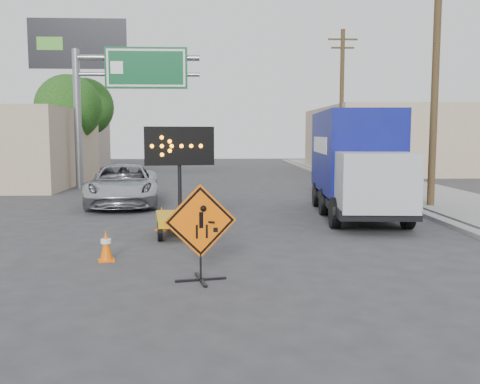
{
  "coord_description": "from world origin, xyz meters",
  "views": [
    {
      "loc": [
        0.23,
        -8.78,
        2.7
      ],
      "look_at": [
        0.81,
        3.7,
        1.34
      ],
      "focal_mm": 40.0,
      "sensor_mm": 36.0,
      "label": 1
    }
  ],
  "objects": [
    {
      "name": "billboard",
      "position": [
        -8.35,
        25.87,
        7.35
      ],
      "size": [
        6.1,
        0.54,
        9.85
      ],
      "color": "slate",
      "rests_on": "ground"
    },
    {
      "name": "cone_c",
      "position": [
        -0.61,
        6.44,
        0.4
      ],
      "size": [
        0.51,
        0.51,
        0.8
      ],
      "rotation": [
        0.0,
        0.0,
        0.32
      ],
      "color": "#F56005",
      "rests_on": "ground"
    },
    {
      "name": "tree_left_far",
      "position": [
        -9.0,
        30.0,
        4.6
      ],
      "size": [
        4.1,
        4.1,
        6.66
      ],
      "color": "#47371E",
      "rests_on": "ground"
    },
    {
      "name": "building_right_far",
      "position": [
        13.0,
        30.0,
        2.3
      ],
      "size": [
        10.0,
        14.0,
        4.6
      ],
      "primitive_type": "cube",
      "color": "tan",
      "rests_on": "ground"
    },
    {
      "name": "cone_a",
      "position": [
        -2.1,
        2.53,
        0.34
      ],
      "size": [
        0.42,
        0.42,
        0.67
      ],
      "rotation": [
        0.0,
        0.0,
        0.26
      ],
      "color": "#F56005",
      "rests_on": "ground"
    },
    {
      "name": "construction_sign",
      "position": [
        -0.05,
        0.88,
        0.95
      ],
      "size": [
        1.33,
        0.95,
        1.8
      ],
      "rotation": [
        0.0,
        0.0,
        0.21
      ],
      "color": "black",
      "rests_on": "ground"
    },
    {
      "name": "storefront_left_far",
      "position": [
        -15.0,
        34.0,
        2.2
      ],
      "size": [
        12.0,
        10.0,
        4.4
      ],
      "primitive_type": "cube",
      "color": "#A8988C",
      "rests_on": "ground"
    },
    {
      "name": "ground",
      "position": [
        0.0,
        0.0,
        0.0
      ],
      "size": [
        100.0,
        100.0,
        0.0
      ],
      "primitive_type": "plane",
      "color": "#2D2D30",
      "rests_on": "ground"
    },
    {
      "name": "tree_left_near",
      "position": [
        -8.0,
        22.0,
        4.16
      ],
      "size": [
        3.71,
        3.71,
        6.03
      ],
      "color": "#47371E",
      "rests_on": "ground"
    },
    {
      "name": "utility_pole_far",
      "position": [
        8.0,
        24.0,
        4.68
      ],
      "size": [
        1.8,
        0.26,
        9.0
      ],
      "color": "#47371E",
      "rests_on": "ground"
    },
    {
      "name": "curb_right",
      "position": [
        7.2,
        15.0,
        0.06
      ],
      "size": [
        0.4,
        60.0,
        0.12
      ],
      "primitive_type": "cube",
      "color": "gray",
      "rests_on": "ground"
    },
    {
      "name": "pickup_truck",
      "position": [
        -3.27,
        11.66,
        0.77
      ],
      "size": [
        3.15,
        5.8,
        1.54
      ],
      "primitive_type": "imported",
      "rotation": [
        0.0,
        0.0,
        0.11
      ],
      "color": "#B4B6BB",
      "rests_on": "ground"
    },
    {
      "name": "highway_gantry",
      "position": [
        -4.43,
        17.96,
        5.07
      ],
      "size": [
        6.18,
        0.38,
        6.9
      ],
      "color": "slate",
      "rests_on": "ground"
    },
    {
      "name": "cone_b",
      "position": [
        -1.28,
        6.18,
        0.34
      ],
      "size": [
        0.39,
        0.39,
        0.69
      ],
      "rotation": [
        0.0,
        0.0,
        -0.13
      ],
      "color": "#F56005",
      "rests_on": "ground"
    },
    {
      "name": "sidewalk_right",
      "position": [
        9.5,
        15.0,
        0.07
      ],
      "size": [
        4.0,
        60.0,
        0.15
      ],
      "primitive_type": "cube",
      "color": "gray",
      "rests_on": "ground"
    },
    {
      "name": "box_truck",
      "position": [
        4.87,
        8.63,
        1.57
      ],
      "size": [
        2.76,
        7.42,
        3.46
      ],
      "rotation": [
        0.0,
        0.0,
        -0.08
      ],
      "color": "black",
      "rests_on": "ground"
    },
    {
      "name": "arrow_board",
      "position": [
        -0.71,
        5.38,
        0.65
      ],
      "size": [
        1.83,
        2.18,
        2.9
      ],
      "rotation": [
        0.0,
        0.0,
        0.14
      ],
      "color": "#C6910B",
      "rests_on": "ground"
    },
    {
      "name": "utility_pole_near",
      "position": [
        8.0,
        10.0,
        4.68
      ],
      "size": [
        1.8,
        0.26,
        9.0
      ],
      "color": "#47371E",
      "rests_on": "ground"
    }
  ]
}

